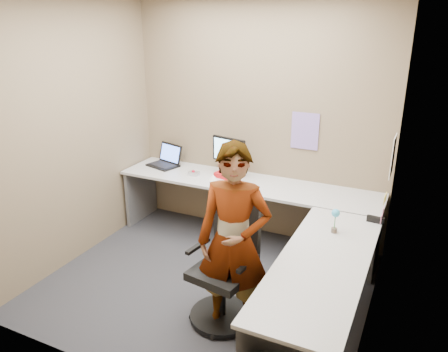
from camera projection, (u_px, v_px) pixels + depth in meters
The scene contains 20 objects.
ground at pixel (206, 283), 4.28m from camera, with size 3.00×3.00×0.00m, color #242429.
wall_back at pixel (258, 121), 4.92m from camera, with size 3.00×3.00×0.00m, color brown.
wall_right at pixel (384, 177), 3.21m from camera, with size 2.70×2.70×0.00m, color brown.
wall_left at pixel (73, 133), 4.42m from camera, with size 2.70×2.70×0.00m, color brown.
desk at pixel (264, 222), 4.23m from camera, with size 2.98×2.58×0.73m.
paper_ream at pixel (228, 175), 4.99m from camera, with size 0.27×0.20×0.05m, color #B31115.
monitor at pixel (229, 152), 4.91m from camera, with size 0.43×0.16×0.41m.
laptop at pixel (166, 160), 5.39m from camera, with size 0.43×0.39×0.26m.
trackball_mouse at pixel (194, 173), 5.05m from camera, with size 0.12×0.08×0.07m.
origami at pixel (213, 177), 4.91m from camera, with size 0.10×0.10×0.06m, color white.
stapler at pixel (375, 220), 3.88m from camera, with size 0.15×0.04×0.06m, color black.
flower at pixel (335, 217), 3.66m from camera, with size 0.07×0.07×0.22m.
calendar_purple at pixel (305, 131), 4.70m from camera, with size 0.30×0.01×0.40m, color #846BB7.
calendar_white at pixel (393, 156), 4.01m from camera, with size 0.01×0.28×0.38m, color white.
sticky_note_a at pixel (384, 200), 3.82m from camera, with size 0.01×0.07×0.07m, color #F2E059.
sticky_note_b at pixel (383, 211), 3.90m from camera, with size 0.01×0.07×0.07m, color pink.
sticky_note_c at pixel (381, 219), 3.81m from camera, with size 0.01×0.07×0.07m, color pink.
sticky_note_d at pixel (386, 197), 3.95m from camera, with size 0.01×0.07×0.07m, color #F2E059.
office_chair at pixel (226, 273), 3.67m from camera, with size 0.58×0.56×1.05m.
person at pixel (234, 242), 3.41m from camera, with size 0.58×0.38×1.60m, color #999399.
Camera 1 is at (1.73, -3.23, 2.45)m, focal length 35.00 mm.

